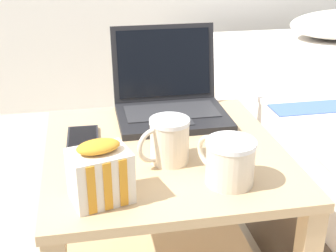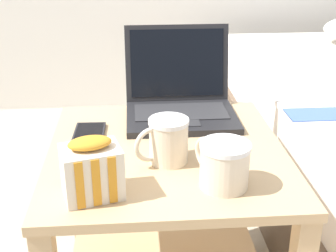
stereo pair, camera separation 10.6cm
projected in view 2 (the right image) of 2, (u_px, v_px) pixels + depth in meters
bedside_table at (167, 211)px, 1.21m from camera, size 0.57×0.59×0.51m
laptop at (180, 99)px, 1.32m from camera, size 0.30×0.27×0.23m
mug_front_left at (224, 162)px, 0.96m from camera, size 0.11×0.14×0.10m
mug_front_right at (169, 139)px, 1.05m from camera, size 0.13×0.09×0.10m
snack_bag at (92, 170)px, 0.92m from camera, size 0.13×0.11×0.13m
cell_phone at (89, 135)px, 1.19m from camera, size 0.08×0.15×0.01m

